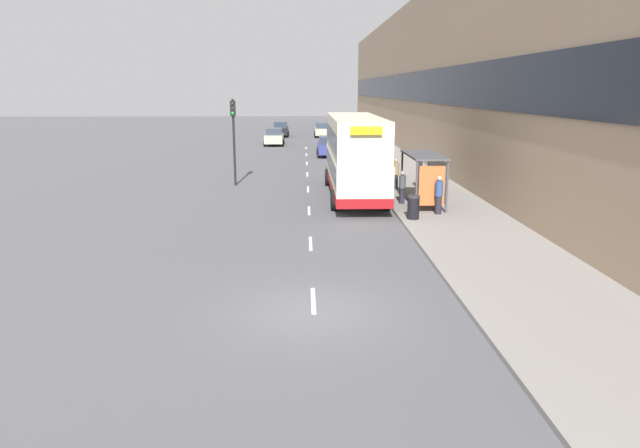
# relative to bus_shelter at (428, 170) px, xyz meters

# --- Properties ---
(ground_plane) EXTENTS (220.00, 220.00, 0.00)m
(ground_plane) POSITION_rel_bus_shelter_xyz_m (-5.77, -13.15, -1.88)
(ground_plane) COLOR #515156
(pavement) EXTENTS (5.00, 93.00, 0.14)m
(pavement) POSITION_rel_bus_shelter_xyz_m (0.73, 25.35, -1.81)
(pavement) COLOR gray
(pavement) RESTS_ON ground_plane
(terrace_facade) EXTENTS (3.10, 93.00, 13.10)m
(terrace_facade) POSITION_rel_bus_shelter_xyz_m (4.72, 25.35, 4.67)
(terrace_facade) COLOR #9E846B
(terrace_facade) RESTS_ON ground_plane
(lane_mark_0) EXTENTS (0.12, 2.00, 0.01)m
(lane_mark_0) POSITION_rel_bus_shelter_xyz_m (-5.77, -12.34, -1.87)
(lane_mark_0) COLOR silver
(lane_mark_0) RESTS_ON ground_plane
(lane_mark_1) EXTENTS (0.12, 2.00, 0.01)m
(lane_mark_1) POSITION_rel_bus_shelter_xyz_m (-5.77, -6.36, -1.87)
(lane_mark_1) COLOR silver
(lane_mark_1) RESTS_ON ground_plane
(lane_mark_2) EXTENTS (0.12, 2.00, 0.01)m
(lane_mark_2) POSITION_rel_bus_shelter_xyz_m (-5.77, -0.38, -1.87)
(lane_mark_2) COLOR silver
(lane_mark_2) RESTS_ON ground_plane
(lane_mark_3) EXTENTS (0.12, 2.00, 0.01)m
(lane_mark_3) POSITION_rel_bus_shelter_xyz_m (-5.77, 5.60, -1.87)
(lane_mark_3) COLOR silver
(lane_mark_3) RESTS_ON ground_plane
(lane_mark_4) EXTENTS (0.12, 2.00, 0.01)m
(lane_mark_4) POSITION_rel_bus_shelter_xyz_m (-5.77, 11.57, -1.87)
(lane_mark_4) COLOR silver
(lane_mark_4) RESTS_ON ground_plane
(lane_mark_5) EXTENTS (0.12, 2.00, 0.01)m
(lane_mark_5) POSITION_rel_bus_shelter_xyz_m (-5.77, 17.55, -1.87)
(lane_mark_5) COLOR silver
(lane_mark_5) RESTS_ON ground_plane
(lane_mark_6) EXTENTS (0.12, 2.00, 0.01)m
(lane_mark_6) POSITION_rel_bus_shelter_xyz_m (-5.77, 23.53, -1.87)
(lane_mark_6) COLOR silver
(lane_mark_6) RESTS_ON ground_plane
(lane_mark_7) EXTENTS (0.12, 2.00, 0.01)m
(lane_mark_7) POSITION_rel_bus_shelter_xyz_m (-5.77, 29.51, -1.87)
(lane_mark_7) COLOR silver
(lane_mark_7) RESTS_ON ground_plane
(bus_shelter) EXTENTS (1.60, 4.20, 2.48)m
(bus_shelter) POSITION_rel_bus_shelter_xyz_m (0.00, 0.00, 0.00)
(bus_shelter) COLOR #4C4C51
(bus_shelter) RESTS_ON ground_plane
(double_decker_bus_near) EXTENTS (2.85, 11.20, 4.30)m
(double_decker_bus_near) POSITION_rel_bus_shelter_xyz_m (-3.30, 3.15, 0.41)
(double_decker_bus_near) COLOR beige
(double_decker_bus_near) RESTS_ON ground_plane
(car_0) EXTENTS (1.98, 4.53, 1.79)m
(car_0) POSITION_rel_bus_shelter_xyz_m (-8.82, 43.64, -0.99)
(car_0) COLOR black
(car_0) RESTS_ON ground_plane
(car_1) EXTENTS (2.04, 4.38, 1.73)m
(car_1) POSITION_rel_bus_shelter_xyz_m (-9.07, 32.51, -1.02)
(car_1) COLOR #B7B799
(car_1) RESTS_ON ground_plane
(car_2) EXTENTS (2.02, 4.30, 1.71)m
(car_2) POSITION_rel_bus_shelter_xyz_m (-3.71, 42.68, -1.03)
(car_2) COLOR #B7B799
(car_2) RESTS_ON ground_plane
(car_3) EXTENTS (1.95, 4.31, 1.73)m
(car_3) POSITION_rel_bus_shelter_xyz_m (-3.89, 22.42, -1.02)
(car_3) COLOR navy
(car_3) RESTS_ON ground_plane
(pedestrian_at_shelter) EXTENTS (0.34, 0.34, 1.73)m
(pedestrian_at_shelter) POSITION_rel_bus_shelter_xyz_m (-0.80, 4.78, -0.85)
(pedestrian_at_shelter) COLOR #23232D
(pedestrian_at_shelter) RESTS_ON ground_plane
(pedestrian_1) EXTENTS (0.32, 0.32, 1.62)m
(pedestrian_1) POSITION_rel_bus_shelter_xyz_m (1.43, 3.74, -0.91)
(pedestrian_1) COLOR #23232D
(pedestrian_1) RESTS_ON ground_plane
(pedestrian_2) EXTENTS (0.32, 0.32, 1.62)m
(pedestrian_2) POSITION_rel_bus_shelter_xyz_m (-1.13, 0.60, -0.91)
(pedestrian_2) COLOR #23232D
(pedestrian_2) RESTS_ON ground_plane
(pedestrian_3) EXTENTS (0.35, 0.35, 1.75)m
(pedestrian_3) POSITION_rel_bus_shelter_xyz_m (0.11, -1.91, -0.84)
(pedestrian_3) COLOR #23232D
(pedestrian_3) RESTS_ON ground_plane
(pedestrian_4) EXTENTS (0.35, 0.35, 1.75)m
(pedestrian_4) POSITION_rel_bus_shelter_xyz_m (0.59, 5.04, -0.84)
(pedestrian_4) COLOR #23232D
(pedestrian_4) RESTS_ON ground_plane
(litter_bin) EXTENTS (0.55, 0.55, 1.05)m
(litter_bin) POSITION_rel_bus_shelter_xyz_m (-1.22, -2.87, -1.21)
(litter_bin) COLOR black
(litter_bin) RESTS_ON ground_plane
(traffic_light_far_kerb) EXTENTS (0.30, 0.32, 5.13)m
(traffic_light_far_kerb) POSITION_rel_bus_shelter_xyz_m (-10.17, 7.16, 1.56)
(traffic_light_far_kerb) COLOR black
(traffic_light_far_kerb) RESTS_ON ground_plane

